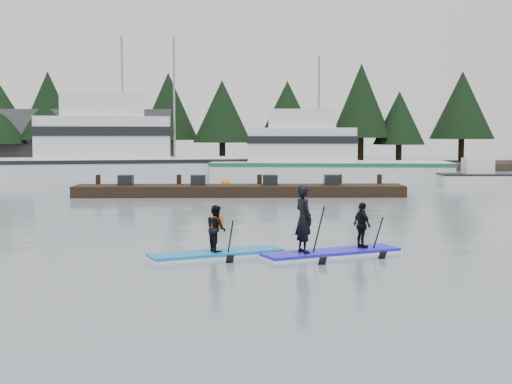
{
  "coord_description": "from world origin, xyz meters",
  "views": [
    {
      "loc": [
        -1.31,
        -17.59,
        3.06
      ],
      "look_at": [
        0.0,
        6.0,
        1.1
      ],
      "focal_mm": 50.0,
      "sensor_mm": 36.0,
      "label": 1
    }
  ],
  "objects": [
    {
      "name": "paddleboard_solo",
      "position": [
        -1.33,
        -0.07,
        0.37
      ],
      "size": [
        3.45,
        1.99,
        1.77
      ],
      "rotation": [
        0.0,
        0.0,
        0.37
      ],
      "color": "#1375B9",
      "rests_on": "ground"
    },
    {
      "name": "buoy_b",
      "position": [
        -0.79,
        23.12,
        0.0
      ],
      "size": [
        0.57,
        0.57,
        0.57
      ],
      "primitive_type": "sphere",
      "color": "orange",
      "rests_on": "ground"
    },
    {
      "name": "waterfront_building",
      "position": [
        -14.0,
        44.0,
        2.5
      ],
      "size": [
        18.0,
        6.0,
        5.0
      ],
      "primitive_type": "cube",
      "color": "#4C4C51",
      "rests_on": "ground"
    },
    {
      "name": "skiff",
      "position": [
        14.68,
        22.64,
        0.36
      ],
      "size": [
        6.24,
        2.17,
        0.72
      ],
      "primitive_type": "cube",
      "rotation": [
        0.0,
        0.0,
        -0.05
      ],
      "color": "silver",
      "rests_on": "ground"
    },
    {
      "name": "far_shore",
      "position": [
        0.0,
        42.0,
        0.3
      ],
      "size": [
        70.0,
        8.0,
        0.6
      ],
      "primitive_type": "cube",
      "color": "#2D281E",
      "rests_on": "ground"
    },
    {
      "name": "paddleboard_duo",
      "position": [
        1.46,
        -0.1,
        0.56
      ],
      "size": [
        3.67,
        2.13,
        2.27
      ],
      "rotation": [
        0.0,
        0.0,
        0.38
      ],
      "color": "#1D17DB",
      "rests_on": "ground"
    },
    {
      "name": "fishing_boat_medium",
      "position": [
        5.67,
        28.65,
        0.65
      ],
      "size": [
        15.74,
        6.15,
        9.01
      ],
      "rotation": [
        0.0,
        0.0,
        -0.12
      ],
      "color": "silver",
      "rests_on": "ground"
    },
    {
      "name": "buoy_c",
      "position": [
        15.82,
        24.46,
        0.0
      ],
      "size": [
        0.64,
        0.64,
        0.64
      ],
      "primitive_type": "sphere",
      "color": "orange",
      "rests_on": "ground"
    },
    {
      "name": "fishing_boat_large",
      "position": [
        -7.15,
        30.28,
        0.81
      ],
      "size": [
        19.56,
        8.1,
        10.56
      ],
      "rotation": [
        0.0,
        0.0,
        0.15
      ],
      "color": "silver",
      "rests_on": "ground"
    },
    {
      "name": "treeline",
      "position": [
        0.0,
        42.0,
        0.0
      ],
      "size": [
        60.0,
        4.0,
        8.0
      ],
      "primitive_type": null,
      "color": "black",
      "rests_on": "ground"
    },
    {
      "name": "floating_dock",
      "position": [
        -0.2,
        16.93,
        0.27
      ],
      "size": [
        15.99,
        2.65,
        0.53
      ],
      "primitive_type": "cube",
      "rotation": [
        0.0,
        0.0,
        -0.03
      ],
      "color": "black",
      "rests_on": "ground"
    },
    {
      "name": "ground",
      "position": [
        0.0,
        0.0,
        0.0
      ],
      "size": [
        160.0,
        160.0,
        0.0
      ],
      "primitive_type": "plane",
      "color": "gray",
      "rests_on": "ground"
    }
  ]
}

